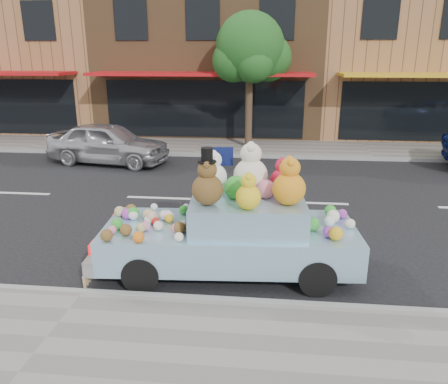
# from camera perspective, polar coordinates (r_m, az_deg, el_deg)

# --- Properties ---
(ground) EXTENTS (120.00, 120.00, 0.00)m
(ground) POSITION_cam_1_polar(r_m,az_deg,el_deg) (11.73, -8.29, -0.80)
(ground) COLOR black
(ground) RESTS_ON ground
(near_sidewalk) EXTENTS (60.00, 3.00, 0.12)m
(near_sidewalk) POSITION_cam_1_polar(r_m,az_deg,el_deg) (6.27, -23.56, -19.17)
(near_sidewalk) COLOR gray
(near_sidewalk) RESTS_ON ground
(far_sidewalk) EXTENTS (60.00, 3.00, 0.12)m
(far_sidewalk) POSITION_cam_1_polar(r_m,az_deg,el_deg) (17.88, -3.28, 5.93)
(far_sidewalk) COLOR gray
(far_sidewalk) RESTS_ON ground
(near_kerb) EXTENTS (60.00, 0.12, 0.13)m
(near_kerb) POSITION_cam_1_polar(r_m,az_deg,el_deg) (7.38, -17.90, -12.56)
(near_kerb) COLOR gray
(near_kerb) RESTS_ON ground
(far_kerb) EXTENTS (60.00, 0.12, 0.13)m
(far_kerb) POSITION_cam_1_polar(r_m,az_deg,el_deg) (16.43, -4.11, 4.89)
(far_kerb) COLOR gray
(far_kerb) RESTS_ON ground
(storefront_left) EXTENTS (10.00, 9.80, 7.30)m
(storefront_left) POSITION_cam_1_polar(r_m,az_deg,el_deg) (26.12, -24.46, 16.05)
(storefront_left) COLOR #9B6741
(storefront_left) RESTS_ON ground
(storefront_mid) EXTENTS (10.00, 9.80, 7.30)m
(storefront_mid) POSITION_cam_1_polar(r_m,az_deg,el_deg) (22.93, -1.18, 17.53)
(storefront_mid) COLOR brown
(storefront_mid) RESTS_ON ground
(storefront_right) EXTENTS (10.00, 9.80, 7.30)m
(storefront_right) POSITION_cam_1_polar(r_m,az_deg,el_deg) (23.86, 24.47, 16.04)
(storefront_right) COLOR #9B6741
(storefront_right) RESTS_ON ground
(street_tree) EXTENTS (3.00, 2.70, 5.22)m
(street_tree) POSITION_cam_1_polar(r_m,az_deg,el_deg) (17.35, 3.48, 17.65)
(street_tree) COLOR #38281C
(street_tree) RESTS_ON ground
(car_silver) EXTENTS (4.42, 2.37, 1.43)m
(car_silver) POSITION_cam_1_polar(r_m,az_deg,el_deg) (15.73, -14.88, 6.20)
(car_silver) COLOR #B5B4B9
(car_silver) RESTS_ON ground
(art_car) EXTENTS (4.59, 2.03, 2.28)m
(art_car) POSITION_cam_1_polar(r_m,az_deg,el_deg) (7.54, 1.10, -4.65)
(art_car) COLOR black
(art_car) RESTS_ON ground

